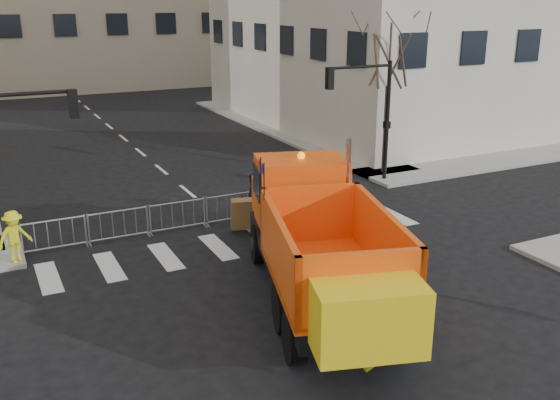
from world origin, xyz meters
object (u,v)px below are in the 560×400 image
worker (14,237)px  newspaper_box (314,172)px  cop_b (253,199)px  plow_truck (319,240)px  cop_a (334,213)px  cop_c (263,197)px

worker → newspaper_box: size_ratio=1.51×
cop_b → worker: size_ratio=1.16×
plow_truck → newspaper_box: bearing=-12.2°
worker → newspaper_box: worker is taller
cop_a → newspaper_box: size_ratio=1.52×
cop_a → worker: size_ratio=1.01×
cop_b → newspaper_box: cop_b is taller
cop_a → cop_b: 3.09m
cop_a → worker: 10.38m
cop_c → cop_b: bearing=-49.2°
plow_truck → cop_b: size_ratio=5.86×
plow_truck → newspaper_box: size_ratio=10.26×
worker → newspaper_box: bearing=-8.8°
cop_b → cop_a: bearing=142.2°
cop_c → worker: cop_c is taller
plow_truck → cop_b: 6.71m
cop_a → cop_c: cop_c is taller
plow_truck → cop_c: plow_truck is taller
cop_a → cop_b: cop_b is taller
plow_truck → worker: size_ratio=6.79×
cop_a → plow_truck: bearing=56.3°
plow_truck → cop_c: bearing=4.4°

